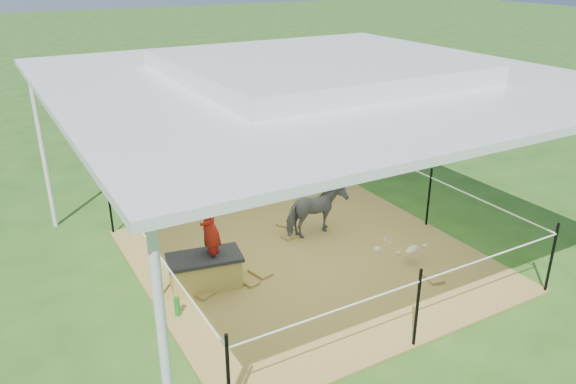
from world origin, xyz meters
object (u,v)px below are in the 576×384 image
straw_bale (205,273)px  trash_barrel (291,108)px  green_bottle (177,306)px  distant_person (223,104)px  foal (412,248)px  picnic_table_far (320,84)px  woman (209,220)px  picnic_table_near (197,109)px  pony (316,211)px

straw_bale → trash_barrel: (4.84, 6.11, 0.27)m
green_bottle → distant_person: (3.95, 7.65, 0.39)m
foal → green_bottle: bearing=152.3°
picnic_table_far → woman: bearing=-118.6°
foal → distant_person: 8.10m
straw_bale → picnic_table_near: 8.36m
foal → trash_barrel: size_ratio=0.82×
straw_bale → woman: (0.10, 0.00, 0.74)m
woman → picnic_table_far: size_ratio=0.57×
woman → picnic_table_near: (2.83, 7.83, -0.64)m
distant_person → trash_barrel: bearing=140.5°
foal → trash_barrel: trash_barrel is taller
picnic_table_near → distant_person: 0.81m
green_bottle → woman: bearing=34.7°
green_bottle → trash_barrel: size_ratio=0.25×
straw_bale → woman: size_ratio=0.83×
trash_barrel → straw_bale: bearing=-128.4°
green_bottle → pony: pony is taller
green_bottle → pony: (2.61, 0.99, 0.28)m
green_bottle → picnic_table_far: picnic_table_far is taller
straw_bale → woman: bearing=0.0°
picnic_table_near → picnic_table_far: bearing=5.0°
picnic_table_near → green_bottle: bearing=-118.4°
trash_barrel → picnic_table_far: (2.52, 2.54, -0.10)m
pony → distant_person: size_ratio=0.89×
pony → distant_person: distant_person is taller
pony → green_bottle: bearing=107.0°
foal → distant_person: bearing=65.3°
woman → pony: bearing=116.0°
green_bottle → distant_person: distant_person is taller
straw_bale → picnic_table_near: bearing=69.4°
straw_bale → green_bottle: straw_bale is taller
green_bottle → straw_bale: bearing=39.3°
woman → trash_barrel: (4.74, 6.11, -0.47)m
green_bottle → picnic_table_near: size_ratio=0.16×
foal → trash_barrel: 7.29m
woman → picnic_table_near: size_ratio=0.69×
woman → picnic_table_far: (7.26, 8.66, -0.57)m
green_bottle → picnic_table_far: bearing=49.0°
straw_bale → pony: (2.06, 0.54, 0.21)m
foal → distant_person: (0.62, 8.07, 0.28)m
trash_barrel → distant_person: (-1.44, 1.08, 0.04)m
woman → distant_person: size_ratio=1.00×
pony → picnic_table_near: size_ratio=0.61×
green_bottle → distant_person: 8.61m
straw_bale → trash_barrel: bearing=51.6°
trash_barrel → picnic_table_far: 3.58m
picnic_table_far → straw_bale: bearing=-119.0°
woman → distant_person: woman is taller
trash_barrel → distant_person: size_ratio=0.92×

